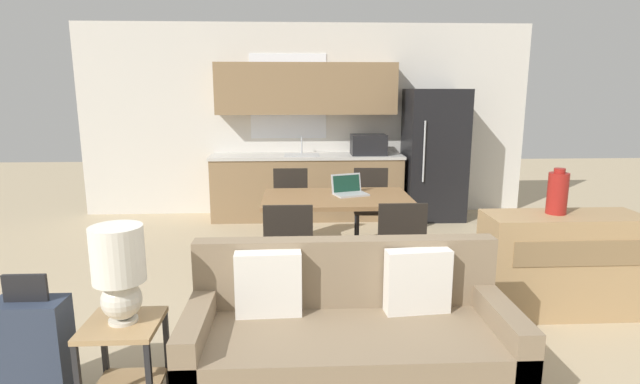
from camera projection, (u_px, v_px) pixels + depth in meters
The scene contains 15 objects.
wall_back at pixel (306, 120), 7.18m from camera, with size 6.40×0.07×2.70m.
kitchen_counter at pixel (308, 158), 6.99m from camera, with size 2.66×0.65×2.15m.
refrigerator at pixel (434, 155), 6.96m from camera, with size 0.80×0.75×1.80m.
dining_table at pixel (337, 203), 4.94m from camera, with size 1.46×0.90×0.76m.
couch at pixel (349, 336), 2.99m from camera, with size 1.90×0.80×0.88m.
side_table at pixel (124, 351), 2.84m from camera, with size 0.42×0.42×0.52m.
table_lamp at pixel (119, 269), 2.75m from camera, with size 0.29×0.29×0.56m.
credenza at pixel (560, 264), 4.03m from camera, with size 1.24×0.46×0.83m.
vase at pixel (558, 193), 3.94m from camera, with size 0.16×0.16×0.37m.
dining_chair_far_right at pixel (371, 203), 5.78m from camera, with size 0.44×0.44×0.89m.
dining_chair_near_left at pixel (289, 247), 4.17m from camera, with size 0.43×0.43×0.89m.
dining_chair_near_right at pixel (399, 245), 4.24m from camera, with size 0.42×0.42×0.89m.
dining_chair_far_left at pixel (291, 204), 5.75m from camera, with size 0.42×0.42×0.89m.
laptop at pixel (349, 190), 5.03m from camera, with size 0.38×0.34×0.20m.
suitcase at pixel (33, 351), 2.89m from camera, with size 0.40×0.22×0.79m.
Camera 1 is at (-0.16, -2.61, 1.81)m, focal length 28.00 mm.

